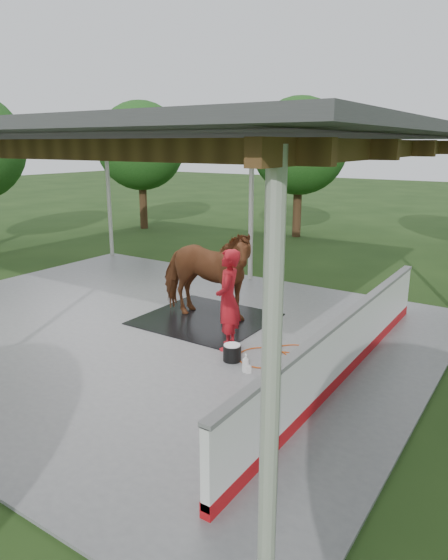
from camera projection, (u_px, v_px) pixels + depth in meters
The scene contains 12 objects.
ground at pixel (141, 327), 10.95m from camera, with size 100.00×100.00×0.00m, color #1E3814.
concrete_slab at pixel (141, 326), 10.94m from camera, with size 12.00×10.00×0.05m, color slate.
pavilion_structure at pixel (132, 140), 9.90m from camera, with size 12.60×10.60×4.05m.
dasher_board at pixel (344, 348), 8.34m from camera, with size 0.16×8.00×1.15m.
tree_belt at pixel (173, 149), 10.51m from camera, with size 28.00×28.00×5.80m.
rubber_mat at pixel (206, 319), 11.31m from camera, with size 2.73×2.56×0.02m, color black.
horse at pixel (205, 274), 11.03m from camera, with size 1.12×2.47×2.08m, color brown.
handler at pixel (228, 300), 9.49m from camera, with size 0.71×0.47×1.96m, color #A9121C.
wash_bucket at pixel (232, 352), 9.12m from camera, with size 0.34×0.34×0.31m.
soap_bottle_a at pixel (246, 363), 8.65m from camera, with size 0.13×0.13×0.34m, color silver.
soap_bottle_b at pixel (248, 367), 8.64m from camera, with size 0.09×0.09×0.20m, color #338CD8.
hose_coil at pixel (283, 356), 9.31m from camera, with size 1.86×1.43×0.02m.
Camera 1 is at (7.20, -7.56, 3.90)m, focal length 32.00 mm.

